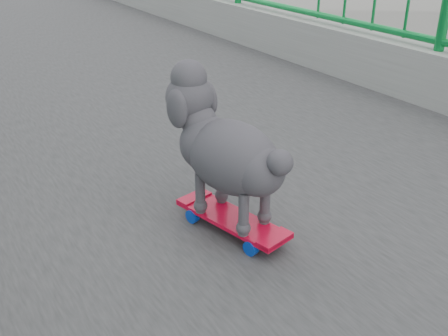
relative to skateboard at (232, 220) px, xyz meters
name	(u,v)px	position (x,y,z in m)	size (l,w,h in m)	color
skateboard	(232,220)	(0.00, 0.00, 0.00)	(0.22, 0.45, 0.06)	red
poodle	(226,148)	(-0.01, 0.03, 0.26)	(0.30, 0.54, 0.45)	#28252A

